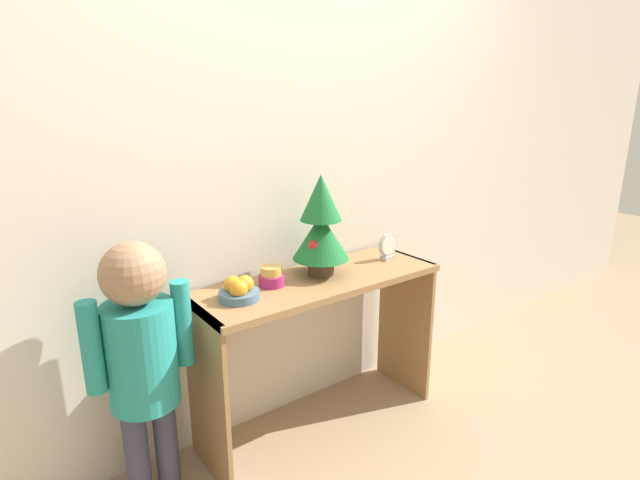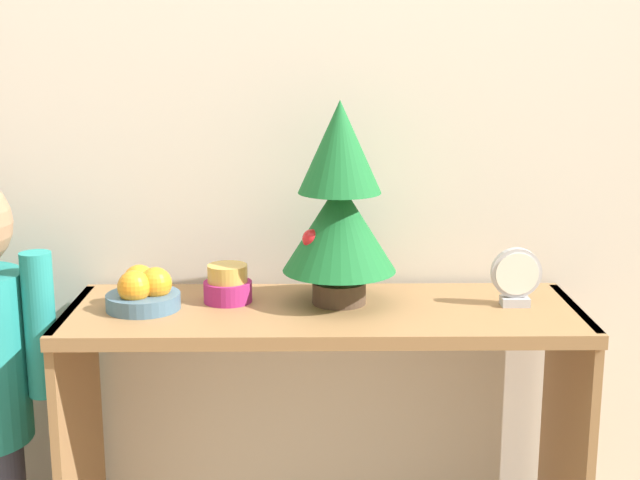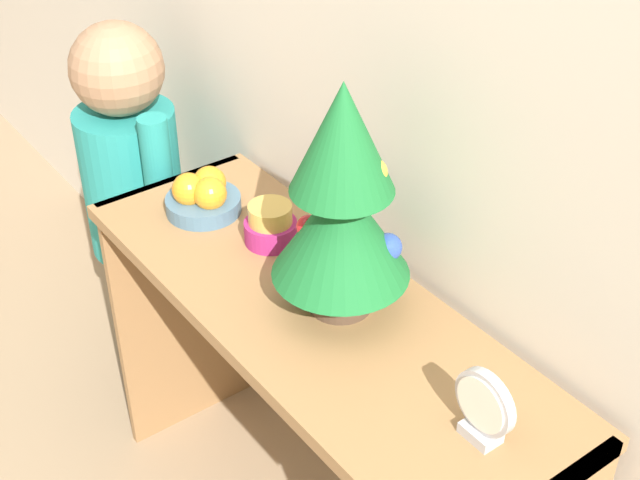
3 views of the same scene
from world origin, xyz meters
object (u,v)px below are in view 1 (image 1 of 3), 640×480
object	(u,v)px
mini_tree	(321,225)
child_figure	(141,348)
desk_clock	(388,247)
singing_bowl	(271,277)
fruit_bowl	(239,290)

from	to	relation	value
mini_tree	child_figure	size ratio (longest dim) A/B	0.43
desk_clock	child_figure	xyz separation A→B (m)	(-1.23, -0.00, -0.16)
singing_bowl	child_figure	distance (m)	0.60
mini_tree	singing_bowl	bearing A→B (deg)	176.98
singing_bowl	child_figure	xyz separation A→B (m)	(-0.58, -0.04, -0.13)
mini_tree	fruit_bowl	distance (m)	0.48
singing_bowl	desk_clock	bearing A→B (deg)	-3.57
mini_tree	fruit_bowl	size ratio (longest dim) A/B	2.79
singing_bowl	desk_clock	size ratio (longest dim) A/B	0.83
fruit_bowl	singing_bowl	world-z (taller)	fruit_bowl
mini_tree	desk_clock	bearing A→B (deg)	-3.93
singing_bowl	child_figure	size ratio (longest dim) A/B	0.10
mini_tree	desk_clock	distance (m)	0.43
fruit_bowl	singing_bowl	bearing A→B (deg)	16.16
mini_tree	singing_bowl	distance (m)	0.32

